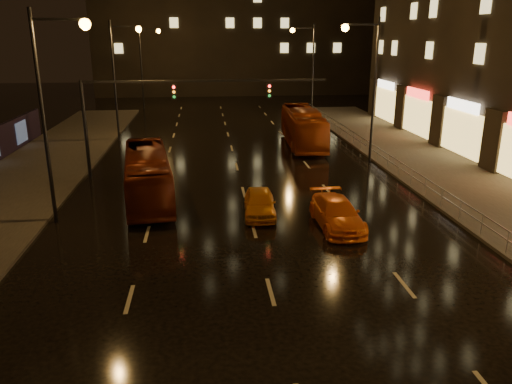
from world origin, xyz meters
TOP-DOWN VIEW (x-y plane):
  - ground at (0.00, 20.00)m, footprint 140.00×140.00m
  - sidewalk_right at (13.50, 15.00)m, footprint 7.00×70.00m
  - traffic_signal at (-5.06, 20.00)m, footprint 15.31×0.32m
  - railing_right at (10.20, 18.00)m, footprint 0.05×56.00m
  - bus_red at (-5.44, 15.47)m, footprint 3.56×10.08m
  - bus_curb at (6.00, 28.70)m, footprint 3.15×10.99m
  - taxi_near at (0.50, 12.00)m, footprint 1.85×3.99m
  - taxi_far at (4.00, 10.00)m, footprint 2.01×4.75m

SIDE VIEW (x-z plane):
  - ground at x=0.00m, z-range 0.00..0.00m
  - sidewalk_right at x=13.50m, z-range 0.00..0.15m
  - taxi_near at x=0.50m, z-range 0.00..1.32m
  - taxi_far at x=4.00m, z-range 0.00..1.37m
  - railing_right at x=10.20m, z-range 0.40..1.40m
  - bus_red at x=-5.44m, z-range 0.00..2.75m
  - bus_curb at x=6.00m, z-range 0.00..3.03m
  - traffic_signal at x=-5.06m, z-range 1.64..7.84m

